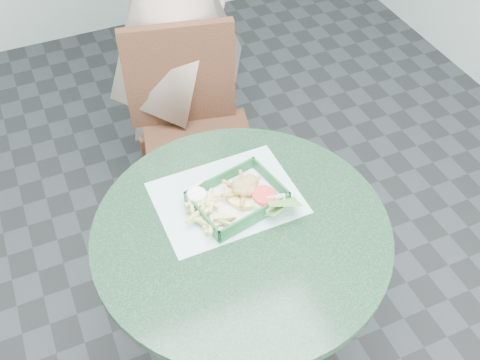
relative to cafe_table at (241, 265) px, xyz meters
name	(u,v)px	position (x,y,z in m)	size (l,w,h in m)	color
floor	(241,350)	(0.00, 0.00, -0.58)	(4.00, 5.00, 0.02)	#303335
cafe_table	(241,265)	(0.00, 0.00, 0.00)	(0.88, 0.88, 0.75)	black
dining_chair	(192,123)	(0.11, 0.76, -0.05)	(0.45, 0.45, 0.93)	#351A0D
placemat	(227,202)	(0.01, 0.13, 0.17)	(0.43, 0.32, 0.00)	#ADD8D4
food_basket	(237,205)	(0.03, 0.09, 0.19)	(0.26, 0.19, 0.05)	#185B2D
crab_sandwich	(246,194)	(0.06, 0.09, 0.22)	(0.12, 0.12, 0.07)	#E6C76F
fries_pile	(204,211)	(-0.08, 0.09, 0.21)	(0.12, 0.13, 0.05)	#D1C270
sauce_ramekin	(198,194)	(-0.08, 0.15, 0.22)	(0.06, 0.06, 0.03)	white
garnish_cup	(267,209)	(0.09, 0.02, 0.21)	(0.12, 0.12, 0.05)	white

